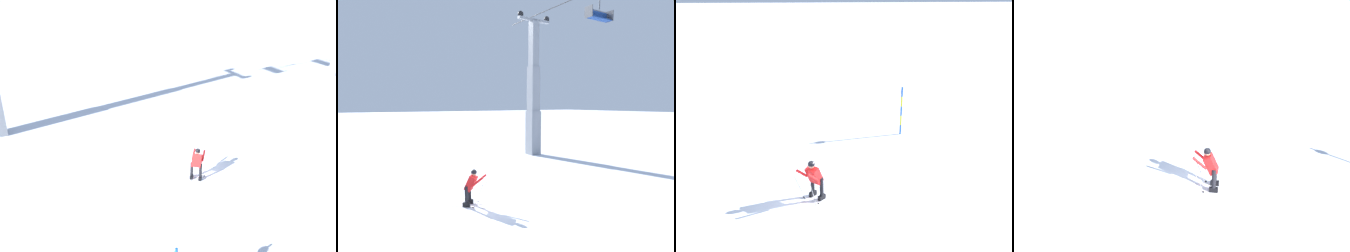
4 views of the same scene
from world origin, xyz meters
The scene contains 2 objects.
ground_plane centered at (0.00, 0.00, 0.00)m, with size 260.00×260.00×0.00m, color white.
skier_carving_main centered at (-0.12, -0.65, 0.81)m, with size 1.58×1.65×1.55m.
Camera 4 is at (-9.00, 6.25, 7.14)m, focal length 43.80 mm.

